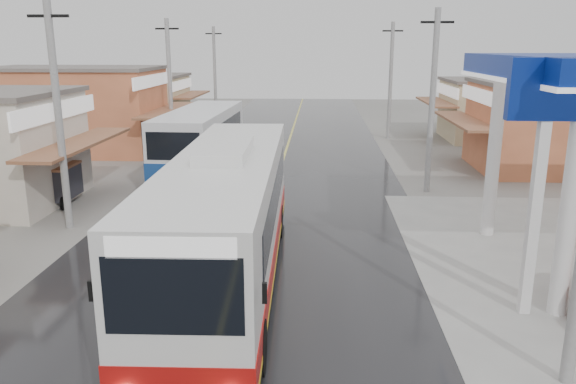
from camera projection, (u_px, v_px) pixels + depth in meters
name	position (u px, v px, depth m)	size (l,w,h in m)	color
ground	(215.00, 371.00, 11.46)	(120.00, 120.00, 0.00)	slate
road	(274.00, 189.00, 25.94)	(12.00, 90.00, 0.02)	black
centre_line	(274.00, 189.00, 25.94)	(0.15, 90.00, 0.01)	#D8CC4C
shopfronts_left	(32.00, 172.00, 29.54)	(11.00, 44.00, 5.20)	tan
utility_poles_left	(132.00, 182.00, 27.29)	(1.60, 50.00, 8.00)	gray
utility_poles_right	(426.00, 191.00, 25.57)	(1.60, 36.00, 8.00)	gray
coach_bus	(228.00, 218.00, 15.22)	(3.10, 12.68, 3.94)	silver
second_bus	(201.00, 140.00, 28.56)	(2.99, 9.97, 3.28)	silver
cyclist	(155.00, 218.00, 19.47)	(0.92, 1.94, 2.01)	black
tricycle_near	(57.00, 182.00, 23.32)	(1.46, 2.19, 1.67)	#26262D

